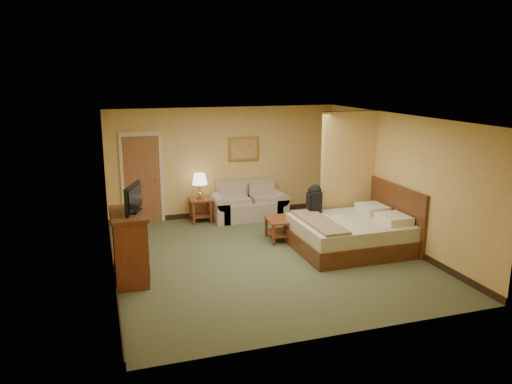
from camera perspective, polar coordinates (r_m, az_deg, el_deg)
name	(u,v)px	position (r m, az deg, el deg)	size (l,w,h in m)	color
floor	(266,257)	(9.43, 1.13, -7.44)	(6.00, 6.00, 0.00)	#4E5436
ceiling	(266,118)	(8.85, 1.20, 8.50)	(6.00, 6.00, 0.00)	white
back_wall	(225,162)	(11.87, -3.54, 3.41)	(5.50, 0.02, 2.60)	#DCB05E
left_wall	(109,201)	(8.59, -16.47, -1.01)	(0.02, 6.00, 2.60)	#DCB05E
right_wall	(397,180)	(10.26, 15.86, 1.33)	(0.02, 6.00, 2.60)	#DCB05E
partition	(348,173)	(10.73, 10.47, 2.14)	(1.20, 0.15, 2.60)	#DCB05E
door	(142,179)	(11.58, -12.87, 1.49)	(0.94, 0.16, 2.10)	beige
baseboard	(226,213)	(12.14, -3.44, -2.37)	(5.50, 0.02, 0.12)	black
loveseat	(249,206)	(11.81, -0.81, -1.66)	(1.73, 0.81, 0.88)	tan
side_table	(200,206)	(11.59, -6.37, -1.64)	(0.50, 0.50, 0.55)	maroon
table_lamp	(200,180)	(11.45, -6.45, 1.41)	(0.35, 0.35, 0.58)	#B98744
coffee_table	(284,224)	(10.31, 3.23, -3.71)	(0.77, 0.77, 0.46)	maroon
wall_picture	(244,149)	(11.92, -1.40, 4.93)	(0.76, 0.04, 0.59)	#B78E3F
dresser	(130,246)	(8.50, -14.23, -6.02)	(0.57, 1.09, 1.17)	maroon
tv	(133,199)	(8.28, -13.86, -0.79)	(0.32, 0.71, 0.45)	black
bed	(355,233)	(9.95, 11.29, -4.58)	(2.22, 1.88, 1.22)	#4F2612
backpack	(315,197)	(10.22, 6.75, -0.61)	(0.26, 0.35, 0.57)	black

